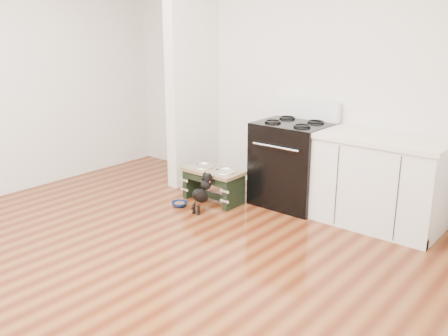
% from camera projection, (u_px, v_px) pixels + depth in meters
% --- Properties ---
extents(ground, '(5.00, 5.00, 0.00)m').
position_uv_depth(ground, '(126.00, 267.00, 4.16)').
color(ground, '#4C1E0D').
rests_on(ground, ground).
extents(room_shell, '(5.00, 5.00, 5.00)m').
position_uv_depth(room_shell, '(114.00, 70.00, 3.70)').
color(room_shell, silver).
rests_on(room_shell, ground).
extents(partition_wall, '(0.15, 0.80, 2.70)m').
position_uv_depth(partition_wall, '(193.00, 74.00, 6.04)').
color(partition_wall, silver).
rests_on(partition_wall, ground).
extents(oven_range, '(0.76, 0.69, 1.14)m').
position_uv_depth(oven_range, '(293.00, 162.00, 5.46)').
color(oven_range, black).
rests_on(oven_range, ground).
extents(cabinet_run, '(1.24, 0.64, 0.91)m').
position_uv_depth(cabinet_run, '(379.00, 182.00, 4.88)').
color(cabinet_run, white).
rests_on(cabinet_run, ground).
extents(dog_feeder, '(0.68, 0.36, 0.39)m').
position_uv_depth(dog_feeder, '(213.00, 179.00, 5.59)').
color(dog_feeder, black).
rests_on(dog_feeder, ground).
extents(puppy, '(0.12, 0.35, 0.42)m').
position_uv_depth(puppy, '(202.00, 191.00, 5.30)').
color(puppy, black).
rests_on(puppy, ground).
extents(floor_bowl, '(0.20, 0.20, 0.05)m').
position_uv_depth(floor_bowl, '(179.00, 204.00, 5.49)').
color(floor_bowl, '#0B1D4F').
rests_on(floor_bowl, ground).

